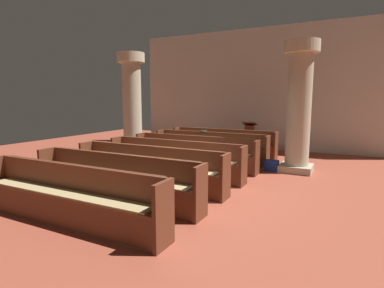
# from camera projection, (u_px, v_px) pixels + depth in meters

# --- Properties ---
(ground_plane) EXTENTS (19.20, 19.20, 0.00)m
(ground_plane) POSITION_uv_depth(u_px,v_px,m) (183.00, 188.00, 6.60)
(ground_plane) COLOR #9E4733
(back_wall) EXTENTS (10.00, 0.16, 4.50)m
(back_wall) POSITION_uv_depth(u_px,v_px,m) (261.00, 89.00, 11.62)
(back_wall) COLOR beige
(back_wall) RESTS_ON ground
(pew_row_0) EXTENTS (3.58, 0.47, 0.88)m
(pew_row_0) POSITION_uv_depth(u_px,v_px,m) (223.00, 141.00, 10.33)
(pew_row_0) COLOR brown
(pew_row_0) RESTS_ON ground
(pew_row_1) EXTENTS (3.58, 0.46, 0.88)m
(pew_row_1) POSITION_uv_depth(u_px,v_px,m) (210.00, 146.00, 9.39)
(pew_row_1) COLOR brown
(pew_row_1) RESTS_ON ground
(pew_row_2) EXTENTS (3.58, 0.46, 0.88)m
(pew_row_2) POSITION_uv_depth(u_px,v_px,m) (194.00, 151.00, 8.45)
(pew_row_2) COLOR brown
(pew_row_2) RESTS_ON ground
(pew_row_3) EXTENTS (3.58, 0.46, 0.88)m
(pew_row_3) POSITION_uv_depth(u_px,v_px,m) (174.00, 157.00, 7.51)
(pew_row_3) COLOR brown
(pew_row_3) RESTS_ON ground
(pew_row_4) EXTENTS (3.58, 0.46, 0.88)m
(pew_row_4) POSITION_uv_depth(u_px,v_px,m) (148.00, 166.00, 6.57)
(pew_row_4) COLOR brown
(pew_row_4) RESTS_ON ground
(pew_row_5) EXTENTS (3.58, 0.47, 0.88)m
(pew_row_5) POSITION_uv_depth(u_px,v_px,m) (114.00, 177.00, 5.63)
(pew_row_5) COLOR brown
(pew_row_5) RESTS_ON ground
(pew_row_6) EXTENTS (3.58, 0.46, 0.88)m
(pew_row_6) POSITION_uv_depth(u_px,v_px,m) (66.00, 193.00, 4.69)
(pew_row_6) COLOR brown
(pew_row_6) RESTS_ON ground
(pillar_aisle_side) EXTENTS (0.87, 0.87, 3.34)m
(pillar_aisle_side) POSITION_uv_depth(u_px,v_px,m) (299.00, 105.00, 7.87)
(pillar_aisle_side) COLOR tan
(pillar_aisle_side) RESTS_ON ground
(pillar_far_side) EXTENTS (0.87, 0.87, 3.34)m
(pillar_far_side) POSITION_uv_depth(u_px,v_px,m) (132.00, 104.00, 9.92)
(pillar_far_side) COLOR tan
(pillar_far_side) RESTS_ON ground
(lectern) EXTENTS (0.48, 0.45, 1.08)m
(lectern) POSITION_uv_depth(u_px,v_px,m) (249.00, 139.00, 11.19)
(lectern) COLOR #492215
(lectern) RESTS_ON ground
(hymn_book) EXTENTS (0.15, 0.21, 0.02)m
(hymn_book) POSITION_uv_depth(u_px,v_px,m) (203.00, 131.00, 9.64)
(hymn_book) COLOR #194723
(hymn_book) RESTS_ON pew_row_1
(kneeler_box_blue) EXTENTS (0.34, 0.30, 0.28)m
(kneeler_box_blue) POSITION_uv_depth(u_px,v_px,m) (272.00, 165.00, 8.19)
(kneeler_box_blue) COLOR navy
(kneeler_box_blue) RESTS_ON ground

